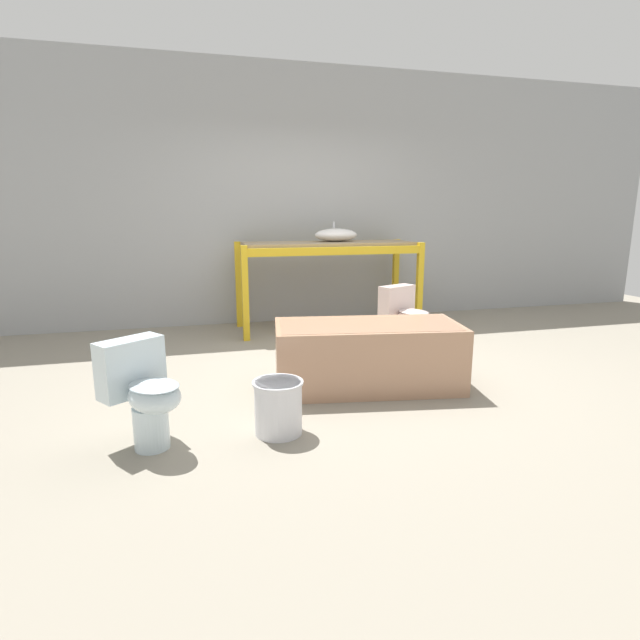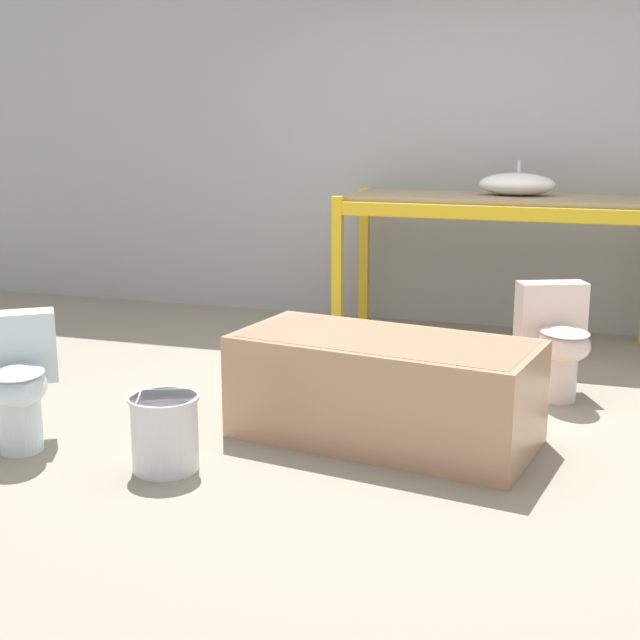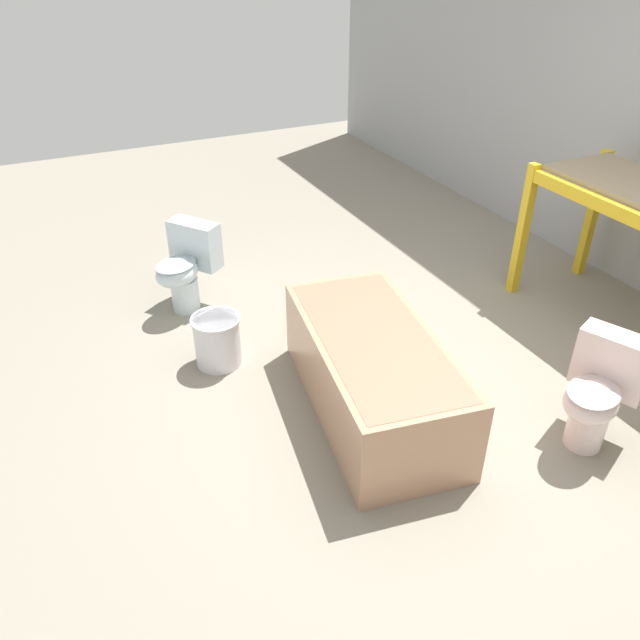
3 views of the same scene
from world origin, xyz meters
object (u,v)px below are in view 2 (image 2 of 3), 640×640
at_px(sink_basin, 517,184).
at_px(toilet_far, 17,378).
at_px(toilet_near, 558,337).
at_px(bathtub_main, 385,382).
at_px(bucket_white, 165,431).

relative_size(sink_basin, toilet_far, 0.80).
relative_size(toilet_near, toilet_far, 1.00).
relative_size(sink_basin, toilet_near, 0.80).
xyz_separation_m(toilet_near, toilet_far, (-2.46, -1.64, 0.00)).
bearing_deg(toilet_far, bathtub_main, -14.51).
height_order(toilet_far, bucket_white, toilet_far).
xyz_separation_m(bathtub_main, toilet_near, (0.78, 0.98, 0.06)).
xyz_separation_m(sink_basin, toilet_far, (-2.07, -2.87, -0.78)).
bearing_deg(toilet_near, bathtub_main, -151.62).
height_order(toilet_near, bucket_white, toilet_near).
distance_m(bathtub_main, toilet_far, 1.81).
height_order(bathtub_main, toilet_far, toilet_far).
distance_m(sink_basin, toilet_near, 1.50).
bearing_deg(bucket_white, toilet_far, 177.76).
height_order(toilet_near, toilet_far, same).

